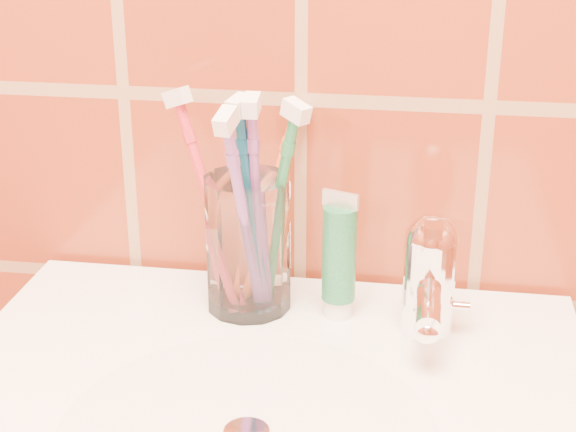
# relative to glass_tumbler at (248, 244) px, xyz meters

# --- Properties ---
(glass_tumbler) EXTENTS (0.10, 0.10, 0.14)m
(glass_tumbler) POSITION_rel_glass_tumbler_xyz_m (0.00, 0.00, 0.00)
(glass_tumbler) COLOR white
(glass_tumbler) RESTS_ON pedestal_sink
(toothpaste_tube) EXTENTS (0.04, 0.03, 0.13)m
(toothpaste_tube) POSITION_rel_glass_tumbler_xyz_m (0.09, -0.01, -0.01)
(toothpaste_tube) COLOR white
(toothpaste_tube) RESTS_ON pedestal_sink
(faucet) EXTENTS (0.05, 0.11, 0.12)m
(faucet) POSITION_rel_glass_tumbler_xyz_m (0.17, -0.03, -0.00)
(faucet) COLOR white
(faucet) RESTS_ON pedestal_sink
(toothbrush_0) EXTENTS (0.13, 0.12, 0.23)m
(toothbrush_0) POSITION_rel_glass_tumbler_xyz_m (0.03, -0.01, 0.04)
(toothbrush_0) COLOR #207B44
(toothbrush_0) RESTS_ON glass_tumbler
(toothbrush_1) EXTENTS (0.06, 0.09, 0.23)m
(toothbrush_1) POSITION_rel_glass_tumbler_xyz_m (0.01, -0.02, 0.04)
(toothbrush_1) COLOR #0D5174
(toothbrush_1) RESTS_ON glass_tumbler
(toothbrush_2) EXTENTS (0.16, 0.14, 0.22)m
(toothbrush_2) POSITION_rel_glass_tumbler_xyz_m (-0.04, 0.01, 0.04)
(toothbrush_2) COLOR #BF2938
(toothbrush_2) RESTS_ON glass_tumbler
(toothbrush_3) EXTENTS (0.15, 0.16, 0.21)m
(toothbrush_3) POSITION_rel_glass_tumbler_xyz_m (0.01, 0.03, 0.03)
(toothbrush_3) COLOR #E05D27
(toothbrush_3) RESTS_ON glass_tumbler
(toothbrush_4) EXTENTS (0.07, 0.17, 0.24)m
(toothbrush_4) POSITION_rel_glass_tumbler_xyz_m (0.00, -0.04, 0.04)
(toothbrush_4) COLOR #7D4DA5
(toothbrush_4) RESTS_ON glass_tumbler
(toothbrush_5) EXTENTS (0.03, 0.09, 0.24)m
(toothbrush_5) POSITION_rel_glass_tumbler_xyz_m (0.01, -0.02, 0.04)
(toothbrush_5) COLOR #7F428D
(toothbrush_5) RESTS_ON glass_tumbler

